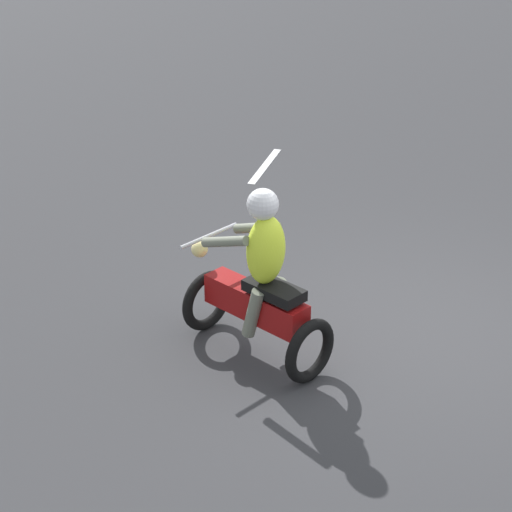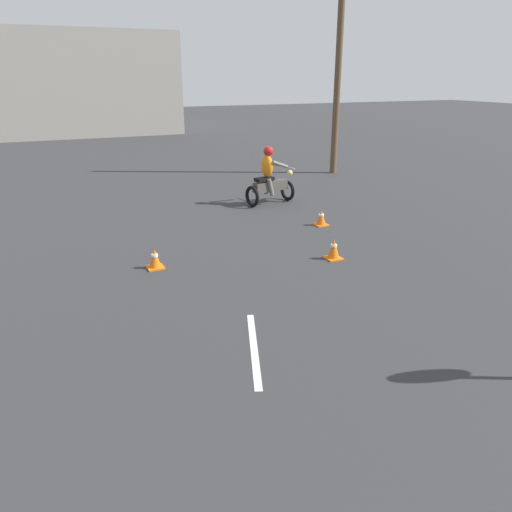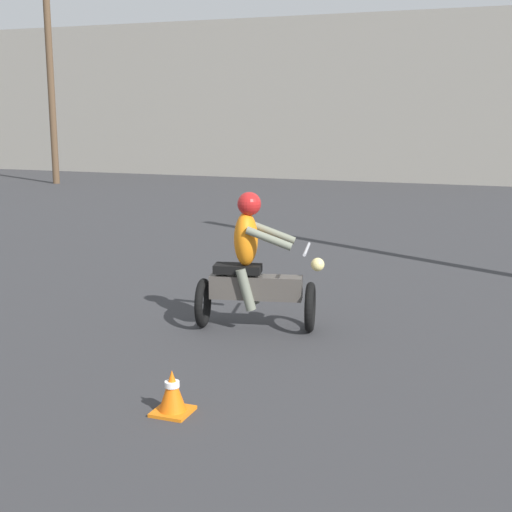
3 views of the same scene
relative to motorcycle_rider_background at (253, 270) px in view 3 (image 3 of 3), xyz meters
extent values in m
torus|color=black|center=(0.67, 0.14, -0.43)|extent=(0.22, 0.61, 0.60)
torus|color=black|center=(-0.60, -0.13, -0.43)|extent=(0.22, 0.61, 0.60)
cube|color=#4C4742|center=(0.03, 0.01, -0.21)|extent=(1.13, 0.47, 0.28)
cube|color=black|center=(-0.18, -0.04, 0.01)|extent=(0.60, 0.37, 0.10)
cylinder|color=silver|center=(0.62, 0.13, 0.27)|extent=(0.18, 0.69, 0.04)
sphere|color=#F2E08C|center=(0.75, 0.16, 0.09)|extent=(0.19, 0.19, 0.16)
ellipsoid|color=orange|center=(-0.08, -0.02, 0.37)|extent=(0.36, 0.45, 0.64)
cylinder|color=slate|center=(0.25, -0.15, 0.42)|extent=(0.55, 0.20, 0.27)
cylinder|color=slate|center=(0.17, 0.24, 0.42)|extent=(0.55, 0.20, 0.27)
cylinder|color=slate|center=(-0.03, -0.15, -0.21)|extent=(0.27, 0.17, 0.51)
cylinder|color=slate|center=(-0.09, 0.12, -0.21)|extent=(0.27, 0.17, 0.51)
sphere|color=red|center=(-0.04, -0.01, 0.79)|extent=(0.33, 0.33, 0.28)
cube|color=orange|center=(0.21, -2.53, -0.71)|extent=(0.32, 0.32, 0.03)
cone|color=orange|center=(0.21, -2.53, -0.51)|extent=(0.24, 0.24, 0.37)
cylinder|color=white|center=(0.21, -2.53, -0.46)|extent=(0.13, 0.13, 0.05)
cylinder|color=brown|center=(-12.92, 13.91, 4.34)|extent=(0.24, 0.24, 10.13)
cube|color=gray|center=(-10.40, 24.28, 2.29)|extent=(26.76, 11.49, 6.03)
camera|label=1|loc=(-11.47, -6.33, 4.19)|focal=70.00mm
camera|label=2|loc=(-6.18, -12.77, 2.81)|focal=35.00mm
camera|label=3|loc=(2.93, -7.72, 1.86)|focal=50.00mm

